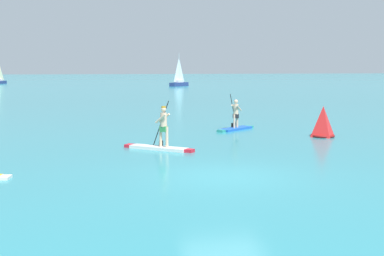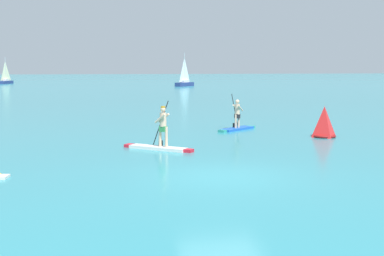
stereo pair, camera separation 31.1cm
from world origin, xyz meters
The scene contains 6 objects.
ground centered at (0.00, 0.00, 0.00)m, with size 440.00×440.00×0.00m, color teal.
paddleboarder_mid_center centered at (-1.11, 5.45, 0.38)m, with size 2.61×2.27×1.97m.
paddleboarder_far_right centered at (3.83, 11.08, 0.34)m, with size 2.48×2.02×1.91m.
race_marker_buoy centered at (7.03, 7.54, 0.66)m, with size 1.13×1.13×1.46m.
sailboat_left_horizon centered at (-19.06, 90.94, 0.75)m, with size 2.31×4.44×5.18m.
sailboat_right_horizon centered at (12.74, 71.52, 0.81)m, with size 3.83×3.82×5.59m.
Camera 2 is at (-3.99, -14.65, 3.30)m, focal length 47.88 mm.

